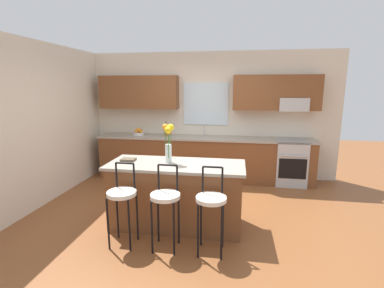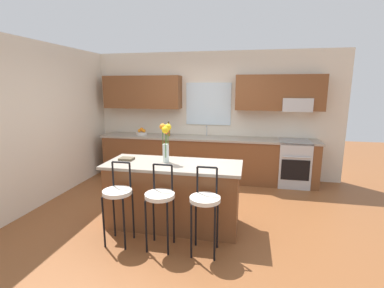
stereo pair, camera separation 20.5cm
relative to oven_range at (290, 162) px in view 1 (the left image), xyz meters
name	(u,v)px [view 1 (the left image)]	position (x,y,z in m)	size (l,w,h in m)	color
ground_plane	(191,212)	(-1.78, -1.68, -0.46)	(14.00, 14.00, 0.00)	brown
wall_left	(49,123)	(-4.34, -1.38, 0.89)	(0.12, 4.60, 2.70)	beige
back_wall_assembly	(207,108)	(-1.75, 0.31, 1.05)	(5.60, 0.50, 2.70)	beige
counter_run	(204,158)	(-1.78, 0.02, 0.01)	(4.56, 0.64, 0.92)	brown
sink_faucet	(204,130)	(-1.79, 0.17, 0.60)	(0.02, 0.13, 0.23)	#B7BABC
oven_range	(290,162)	(0.00, 0.00, 0.00)	(0.60, 0.64, 0.92)	#B7BABC
kitchen_island	(176,195)	(-1.91, -2.11, 0.00)	(1.90, 0.77, 0.92)	brown
bar_stool_near	(122,197)	(-2.46, -2.71, 0.18)	(0.36, 0.36, 1.04)	black
bar_stool_middle	(166,200)	(-1.91, -2.71, 0.18)	(0.36, 0.36, 1.04)	black
bar_stool_far	(211,203)	(-1.36, -2.71, 0.18)	(0.36, 0.36, 1.04)	black
flower_vase	(168,139)	(-2.02, -2.08, 0.79)	(0.17, 0.17, 0.55)	silver
cookbook	(128,160)	(-2.63, -2.07, 0.48)	(0.20, 0.15, 0.03)	brown
fruit_bowl_oranges	(139,133)	(-3.22, 0.03, 0.51)	(0.24, 0.24, 0.16)	silver
bottle_olive_oil	(166,130)	(-2.60, 0.02, 0.58)	(0.06, 0.06, 0.31)	olive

